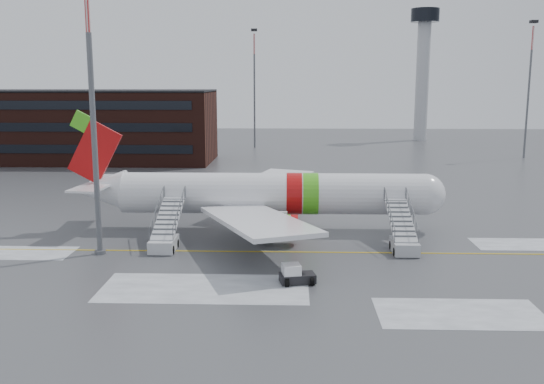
{
  "coord_description": "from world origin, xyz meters",
  "views": [
    {
      "loc": [
        -0.17,
        -48.82,
        13.78
      ],
      "look_at": [
        -1.93,
        4.39,
        4.0
      ],
      "focal_mm": 40.0,
      "sensor_mm": 36.0,
      "label": 1
    }
  ],
  "objects_px": {
    "airstair_fwd": "(403,238)",
    "light_mast_near": "(93,111)",
    "airliner": "(262,194)",
    "pushback_tug": "(295,275)",
    "airstair_aft": "(165,236)"
  },
  "relations": [
    {
      "from": "light_mast_near",
      "to": "airliner",
      "type": "bearing_deg",
      "value": 33.29
    },
    {
      "from": "airliner",
      "to": "airstair_fwd",
      "type": "xyz_separation_m",
      "value": [
        11.9,
        -6.54,
        -2.35
      ]
    },
    {
      "from": "pushback_tug",
      "to": "light_mast_near",
      "type": "height_order",
      "value": "light_mast_near"
    },
    {
      "from": "airstair_aft",
      "to": "pushback_tug",
      "type": "distance_m",
      "value": 13.83
    },
    {
      "from": "airliner",
      "to": "airstair_aft",
      "type": "height_order",
      "value": "airliner"
    },
    {
      "from": "airstair_aft",
      "to": "light_mast_near",
      "type": "bearing_deg",
      "value": -159.53
    },
    {
      "from": "airliner",
      "to": "airstair_aft",
      "type": "xyz_separation_m",
      "value": [
        -7.81,
        -6.54,
        -2.35
      ]
    },
    {
      "from": "airstair_fwd",
      "to": "airstair_aft",
      "type": "relative_size",
      "value": 1.0
    },
    {
      "from": "airstair_fwd",
      "to": "pushback_tug",
      "type": "height_order",
      "value": "airstair_fwd"
    },
    {
      "from": "airliner",
      "to": "pushback_tug",
      "type": "distance_m",
      "value": 15.71
    },
    {
      "from": "airstair_fwd",
      "to": "light_mast_near",
      "type": "bearing_deg",
      "value": -175.71
    },
    {
      "from": "airliner",
      "to": "pushback_tug",
      "type": "height_order",
      "value": "airliner"
    },
    {
      "from": "pushback_tug",
      "to": "light_mast_near",
      "type": "bearing_deg",
      "value": 156.73
    },
    {
      "from": "airstair_fwd",
      "to": "light_mast_near",
      "type": "height_order",
      "value": "light_mast_near"
    },
    {
      "from": "airliner",
      "to": "airstair_fwd",
      "type": "relative_size",
      "value": 4.55
    }
  ]
}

